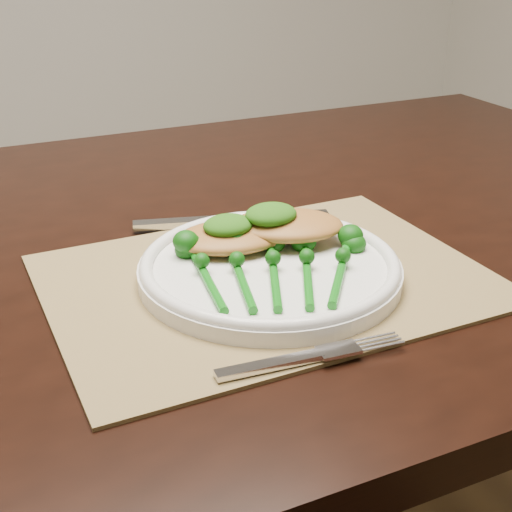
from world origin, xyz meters
name	(u,v)px	position (x,y,z in m)	size (l,w,h in m)	color
dining_table	(185,474)	(0.05, 0.00, 0.38)	(1.62, 0.93, 0.75)	black
placemat	(267,279)	(0.10, -0.16, 0.75)	(0.44, 0.32, 0.00)	olive
dinner_plate	(270,267)	(0.10, -0.16, 0.77)	(0.27, 0.27, 0.02)	white
knife	(213,221)	(0.10, -0.01, 0.76)	(0.23, 0.08, 0.01)	silver
fork	(324,353)	(0.08, -0.31, 0.76)	(0.17, 0.03, 0.01)	silver
chicken_fillet_left	(231,237)	(0.08, -0.11, 0.78)	(0.12, 0.08, 0.02)	#AD7132
chicken_fillet_right	(287,225)	(0.14, -0.12, 0.79)	(0.12, 0.08, 0.02)	#AD7132
pesto_dollop_left	(228,225)	(0.08, -0.11, 0.80)	(0.05, 0.05, 0.02)	#164509
pesto_dollop_right	(271,214)	(0.12, -0.12, 0.80)	(0.06, 0.05, 0.02)	#164509
broccolini_bundle	(274,275)	(0.09, -0.20, 0.77)	(0.20, 0.21, 0.04)	#0C5F0E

